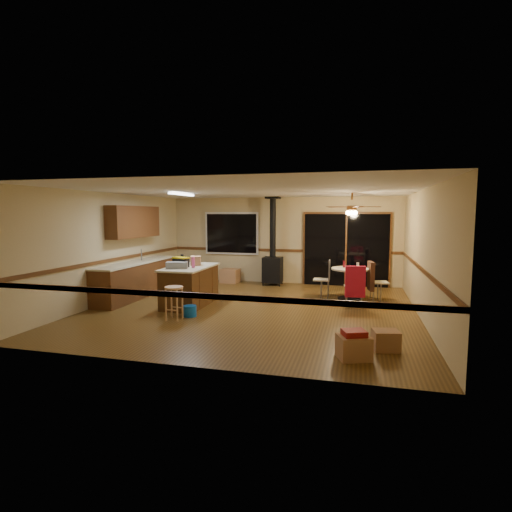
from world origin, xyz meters
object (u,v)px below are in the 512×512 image
(dining_table, at_px, (350,278))
(chair_near, at_px, (355,282))
(blue_bucket, at_px, (190,311))
(chair_right, at_px, (372,276))
(box_corner_b, at_px, (386,340))
(wood_stove, at_px, (273,261))
(kitchen_island, at_px, (190,286))
(toolbox_black, at_px, (181,263))
(box_corner_a, at_px, (354,347))
(bar_stool, at_px, (174,303))
(box_under_window, at_px, (230,276))
(toolbox_grey, at_px, (177,265))
(chair_left, at_px, (326,274))

(dining_table, height_order, chair_near, chair_near)
(blue_bucket, height_order, dining_table, dining_table)
(chair_right, relative_size, box_corner_b, 1.82)
(blue_bucket, xyz_separation_m, box_corner_b, (3.77, -1.14, 0.04))
(wood_stove, relative_size, chair_near, 3.60)
(kitchen_island, relative_size, toolbox_black, 4.75)
(chair_right, relative_size, box_corner_a, 1.56)
(bar_stool, xyz_separation_m, chair_right, (3.86, 2.83, 0.26))
(bar_stool, distance_m, box_under_window, 4.39)
(wood_stove, distance_m, chair_near, 3.40)
(kitchen_island, bearing_deg, chair_right, 20.76)
(blue_bucket, relative_size, dining_table, 0.30)
(dining_table, relative_size, chair_near, 1.30)
(chair_right, height_order, box_corner_b, chair_right)
(wood_stove, xyz_separation_m, toolbox_grey, (-1.44, -3.41, 0.24))
(toolbox_grey, height_order, blue_bucket, toolbox_grey)
(box_corner_b, bearing_deg, box_corner_a, -133.71)
(toolbox_grey, xyz_separation_m, box_corner_a, (3.86, -2.25, -0.80))
(dining_table, xyz_separation_m, chair_left, (-0.59, 0.10, 0.06))
(blue_bucket, relative_size, box_under_window, 0.51)
(blue_bucket, distance_m, chair_near, 3.69)
(kitchen_island, distance_m, blue_bucket, 1.12)
(blue_bucket, distance_m, box_under_window, 4.11)
(chair_near, height_order, box_corner_b, chair_near)
(chair_left, relative_size, chair_near, 0.74)
(blue_bucket, relative_size, box_corner_a, 0.61)
(wood_stove, distance_m, toolbox_grey, 3.71)
(kitchen_island, relative_size, chair_near, 2.40)
(wood_stove, distance_m, bar_stool, 4.48)
(toolbox_grey, relative_size, chair_near, 0.66)
(dining_table, distance_m, box_under_window, 3.95)
(kitchen_island, bearing_deg, bar_stool, -80.03)
(blue_bucket, xyz_separation_m, chair_near, (3.27, 1.63, 0.48))
(bar_stool, xyz_separation_m, chair_near, (3.47, 1.93, 0.26))
(chair_near, xyz_separation_m, box_corner_a, (0.02, -3.27, -0.43))
(wood_stove, distance_m, blue_bucket, 4.17)
(bar_stool, distance_m, chair_near, 3.98)
(toolbox_grey, bearing_deg, kitchen_island, 68.88)
(blue_bucket, distance_m, chair_right, 4.48)
(toolbox_black, relative_size, chair_left, 0.69)
(chair_right, bearing_deg, chair_left, 175.69)
(wood_stove, bearing_deg, box_under_window, 177.87)
(bar_stool, height_order, chair_near, chair_near)
(box_corner_a, relative_size, box_corner_b, 1.17)
(toolbox_grey, height_order, chair_near, toolbox_grey)
(box_corner_b, bearing_deg, chair_left, 108.08)
(dining_table, xyz_separation_m, box_corner_b, (0.63, -3.65, -0.38))
(toolbox_black, distance_m, box_corner_a, 4.68)
(toolbox_black, xyz_separation_m, blue_bucket, (0.58, -0.85, -0.88))
(chair_near, distance_m, box_under_window, 4.49)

